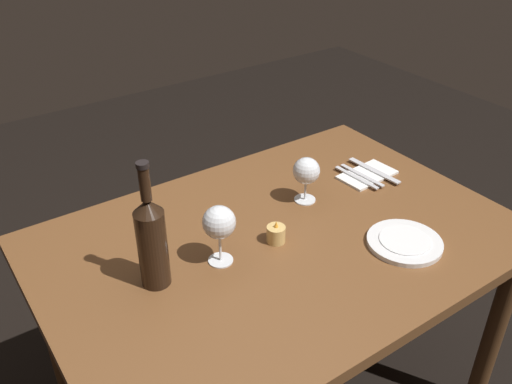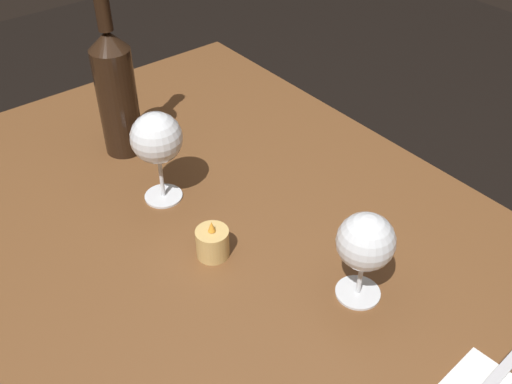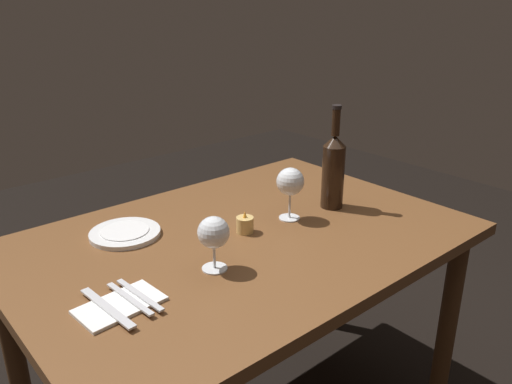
% 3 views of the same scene
% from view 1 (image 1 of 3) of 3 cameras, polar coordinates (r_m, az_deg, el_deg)
% --- Properties ---
extents(dining_table, '(1.30, 0.90, 0.74)m').
position_cam_1_polar(dining_table, '(1.59, 2.42, -7.29)').
color(dining_table, brown).
rests_on(dining_table, ground).
extents(wine_glass_left, '(0.08, 0.08, 0.15)m').
position_cam_1_polar(wine_glass_left, '(1.65, 5.23, 2.10)').
color(wine_glass_left, white).
rests_on(wine_glass_left, dining_table).
extents(wine_glass_right, '(0.09, 0.09, 0.17)m').
position_cam_1_polar(wine_glass_right, '(1.39, -3.84, -3.27)').
color(wine_glass_right, white).
rests_on(wine_glass_right, dining_table).
extents(wine_bottle, '(0.07, 0.07, 0.34)m').
position_cam_1_polar(wine_bottle, '(1.33, -10.75, -4.90)').
color(wine_bottle, black).
rests_on(wine_bottle, dining_table).
extents(votive_candle, '(0.05, 0.05, 0.07)m').
position_cam_1_polar(votive_candle, '(1.51, 2.08, -4.42)').
color(votive_candle, '#DBB266').
rests_on(votive_candle, dining_table).
extents(dinner_plate, '(0.21, 0.21, 0.02)m').
position_cam_1_polar(dinner_plate, '(1.56, 15.13, -5.04)').
color(dinner_plate, white).
rests_on(dinner_plate, dining_table).
extents(folded_napkin, '(0.20, 0.12, 0.01)m').
position_cam_1_polar(folded_napkin, '(1.86, 11.44, 1.76)').
color(folded_napkin, white).
rests_on(folded_napkin, dining_table).
extents(fork_inner, '(0.03, 0.18, 0.00)m').
position_cam_1_polar(fork_inner, '(1.84, 10.91, 1.72)').
color(fork_inner, silver).
rests_on(fork_inner, folded_napkin).
extents(fork_outer, '(0.03, 0.18, 0.00)m').
position_cam_1_polar(fork_outer, '(1.82, 10.35, 1.49)').
color(fork_outer, silver).
rests_on(fork_outer, folded_napkin).
extents(table_knife, '(0.04, 0.21, 0.00)m').
position_cam_1_polar(table_knife, '(1.87, 12.12, 2.19)').
color(table_knife, silver).
rests_on(table_knife, folded_napkin).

